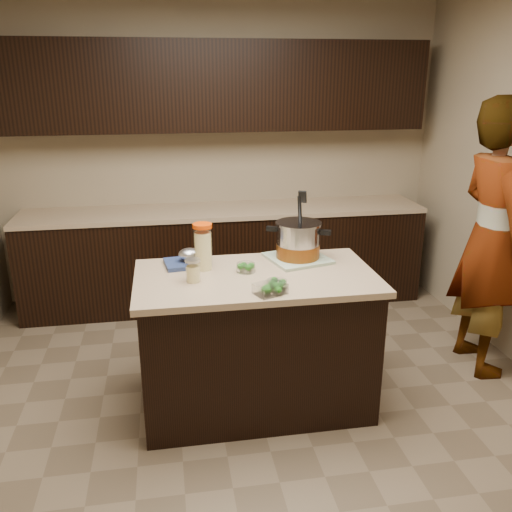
{
  "coord_description": "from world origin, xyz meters",
  "views": [
    {
      "loc": [
        -0.52,
        -3.03,
        2.07
      ],
      "look_at": [
        0.0,
        0.0,
        1.02
      ],
      "focal_mm": 38.0,
      "sensor_mm": 36.0,
      "label": 1
    }
  ],
  "objects": [
    {
      "name": "broccoli_tub_rect",
      "position": [
        0.03,
        -0.31,
        0.93
      ],
      "size": [
        0.2,
        0.18,
        0.06
      ],
      "rotation": [
        0.0,
        0.0,
        0.41
      ],
      "color": "silver",
      "rests_on": "island"
    },
    {
      "name": "person",
      "position": [
        1.7,
        0.24,
        0.97
      ],
      "size": [
        0.49,
        0.72,
        1.93
      ],
      "primitive_type": "imported",
      "rotation": [
        0.0,
        0.0,
        1.54
      ],
      "color": "gray",
      "rests_on": "ground"
    },
    {
      "name": "blue_tray",
      "position": [
        -0.4,
        0.25,
        0.94
      ],
      "size": [
        0.3,
        0.25,
        0.1
      ],
      "rotation": [
        0.0,
        0.0,
        0.14
      ],
      "color": "navy",
      "rests_on": "island"
    },
    {
      "name": "lemonade_pitcher",
      "position": [
        -0.31,
        0.15,
        1.03
      ],
      "size": [
        0.15,
        0.15,
        0.29
      ],
      "rotation": [
        0.0,
        0.0,
        0.32
      ],
      "color": "#E2D38A",
      "rests_on": "island"
    },
    {
      "name": "room_shell",
      "position": [
        0.0,
        0.0,
        1.71
      ],
      "size": [
        4.04,
        4.04,
        2.72
      ],
      "color": "tan",
      "rests_on": "ground"
    },
    {
      "name": "broccoli_tub_right",
      "position": [
        0.08,
        -0.24,
        0.92
      ],
      "size": [
        0.12,
        0.12,
        0.05
      ],
      "rotation": [
        0.0,
        0.0,
        -0.06
      ],
      "color": "silver",
      "rests_on": "island"
    },
    {
      "name": "back_cabinets",
      "position": [
        0.0,
        1.74,
        0.94
      ],
      "size": [
        3.6,
        0.63,
        2.33
      ],
      "color": "black",
      "rests_on": "ground"
    },
    {
      "name": "mason_jar",
      "position": [
        -0.38,
        -0.05,
        0.97
      ],
      "size": [
        0.11,
        0.11,
        0.15
      ],
      "rotation": [
        0.0,
        0.0,
        0.23
      ],
      "color": "#E2D38A",
      "rests_on": "island"
    },
    {
      "name": "ground_plane",
      "position": [
        0.0,
        0.0,
        0.0
      ],
      "size": [
        4.0,
        4.0,
        0.0
      ],
      "primitive_type": "plane",
      "color": "brown",
      "rests_on": "ground"
    },
    {
      "name": "dish_towel",
      "position": [
        0.32,
        0.23,
        0.91
      ],
      "size": [
        0.44,
        0.44,
        0.02
      ],
      "primitive_type": "cube",
      "rotation": [
        0.0,
        0.0,
        0.26
      ],
      "color": "#5E885B",
      "rests_on": "island"
    },
    {
      "name": "stock_pot",
      "position": [
        0.32,
        0.22,
        1.02
      ],
      "size": [
        0.4,
        0.39,
        0.42
      ],
      "rotation": [
        0.0,
        0.0,
        -0.41
      ],
      "color": "#B7B7BC",
      "rests_on": "dish_towel"
    },
    {
      "name": "island",
      "position": [
        0.0,
        0.0,
        0.45
      ],
      "size": [
        1.46,
        0.81,
        0.9
      ],
      "color": "black",
      "rests_on": "ground"
    },
    {
      "name": "broccoli_tub_left",
      "position": [
        -0.05,
        0.06,
        0.93
      ],
      "size": [
        0.12,
        0.12,
        0.05
      ],
      "rotation": [
        0.0,
        0.0,
        -0.06
      ],
      "color": "silver",
      "rests_on": "island"
    }
  ]
}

